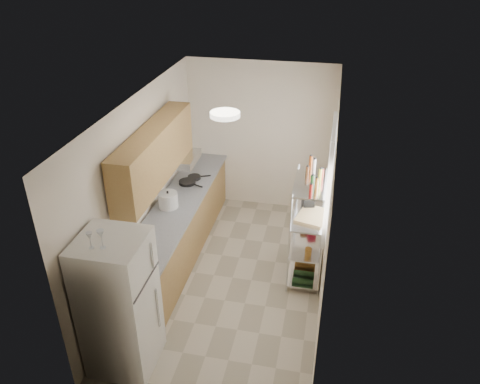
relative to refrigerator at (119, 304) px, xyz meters
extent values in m
cube|color=#B6A993|center=(0.87, 1.68, -0.85)|extent=(2.50, 4.40, 0.01)
cube|color=white|center=(0.87, 1.68, 1.76)|extent=(2.50, 4.40, 0.01)
cube|color=#F2E5CA|center=(0.87, 3.89, 0.46)|extent=(2.50, 0.01, 2.60)
cube|color=#F2E5CA|center=(0.87, -0.52, 0.46)|extent=(2.50, 0.01, 2.60)
cube|color=#F2E5CA|center=(-0.38, 1.68, 0.46)|extent=(0.01, 4.40, 2.60)
cube|color=#F2E5CA|center=(2.12, 1.68, 0.46)|extent=(0.01, 4.40, 2.60)
cube|color=#9F7C43|center=(-0.05, 2.12, -0.41)|extent=(0.60, 3.48, 0.86)
cube|color=gray|center=(-0.03, 2.12, 0.04)|extent=(0.63, 3.51, 0.04)
cube|color=#B7BABC|center=(-0.07, 0.98, 0.03)|extent=(0.52, 0.44, 0.04)
cube|color=#B7BABC|center=(0.23, 3.48, -0.38)|extent=(0.01, 0.55, 0.72)
cube|color=#9F7C43|center=(-0.18, 1.78, 0.97)|extent=(0.33, 2.20, 0.72)
cube|color=#B7BABC|center=(-0.13, 2.58, 0.55)|extent=(0.50, 0.60, 0.12)
cube|color=white|center=(2.10, 2.03, 0.71)|extent=(0.06, 1.00, 1.46)
cube|color=silver|center=(1.88, 1.98, -0.74)|extent=(0.45, 0.90, 0.02)
cube|color=silver|center=(1.88, 1.98, -0.29)|extent=(0.45, 0.90, 0.02)
cube|color=silver|center=(1.88, 1.98, 0.16)|extent=(0.45, 0.90, 0.02)
cube|color=silver|center=(1.88, 1.98, 0.66)|extent=(0.45, 0.90, 0.02)
cylinder|color=silver|center=(1.66, 1.55, -0.07)|extent=(0.02, 0.02, 1.55)
cylinder|color=silver|center=(1.66, 2.42, -0.07)|extent=(0.02, 0.02, 1.55)
cylinder|color=silver|center=(2.09, 1.55, -0.07)|extent=(0.02, 0.02, 1.55)
cylinder|color=silver|center=(2.09, 2.42, -0.07)|extent=(0.02, 0.02, 1.55)
cylinder|color=white|center=(0.87, 1.38, 1.73)|extent=(0.34, 0.34, 0.05)
cube|color=silver|center=(0.00, 0.00, 0.00)|extent=(0.69, 0.69, 1.68)
cylinder|color=silver|center=(-0.13, 1.97, 0.17)|extent=(0.28, 0.28, 0.22)
cylinder|color=black|center=(-0.08, 2.72, 0.08)|extent=(0.34, 0.34, 0.05)
cylinder|color=black|center=(-0.02, 2.90, 0.08)|extent=(0.28, 0.28, 0.04)
cube|color=tan|center=(1.92, 1.94, 0.19)|extent=(0.48, 0.56, 0.03)
cube|color=black|center=(1.84, 2.22, 0.30)|extent=(0.20, 0.25, 0.26)
cube|color=maroon|center=(1.92, 2.31, -0.19)|extent=(0.15, 0.18, 0.18)
camera|label=1|loc=(2.06, -3.48, 3.50)|focal=35.00mm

